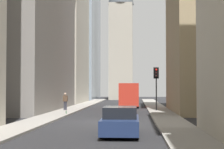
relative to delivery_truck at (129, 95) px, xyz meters
name	(u,v)px	position (x,y,z in m)	size (l,w,h in m)	color
ground_plane	(104,122)	(-18.61, 1.40, -1.46)	(135.00, 135.00, 0.00)	#262628
sidewalk_right	(40,120)	(-18.61, 5.90, -1.39)	(90.00, 2.20, 0.14)	gray
sidewalk_left	(170,121)	(-18.61, -3.10, -1.39)	(90.00, 2.20, 0.14)	gray
building_right_midfar	(12,0)	(-6.93, 11.99, 9.95)	(18.44, 10.50, 22.80)	gray
building_right_far	(51,5)	(10.20, 11.99, 13.39)	(13.16, 10.50, 29.68)	beige
church_spire	(121,18)	(27.12, 2.04, 14.47)	(5.02, 5.02, 30.45)	#A8A091
delivery_truck	(129,95)	(0.00, 0.00, 0.00)	(6.46, 2.25, 2.84)	red
sedan_navy	(120,122)	(-25.73, 0.00, -0.80)	(4.30, 1.78, 1.42)	navy
traffic_light_midblock	(156,79)	(-7.97, -2.78, 1.76)	(0.43, 0.52, 4.19)	black
pedestrian	(65,101)	(-8.01, 6.18, -0.40)	(0.26, 0.44, 1.69)	#33333D
discarded_bottle	(66,112)	(-12.94, 5.15, -1.21)	(0.07, 0.07, 0.27)	#236033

